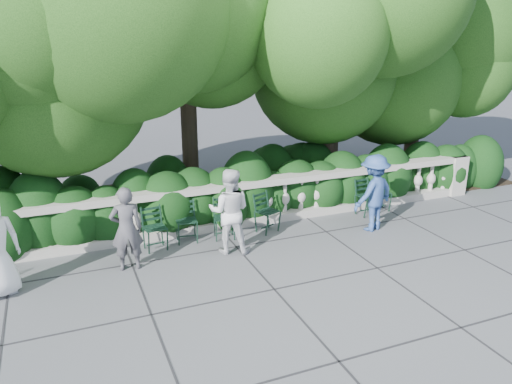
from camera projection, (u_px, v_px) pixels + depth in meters
name	position (u px, v px, depth m)	size (l,w,h in m)	color
ground	(277.00, 259.00, 9.15)	(90.00, 90.00, 0.00)	#4C4E53
balustrade	(242.00, 204.00, 10.59)	(12.00, 0.44, 1.00)	#9E998E
shrub_hedge	(224.00, 208.00, 11.79)	(15.00, 2.60, 1.70)	black
tree_canopy	(247.00, 32.00, 10.98)	(15.04, 6.52, 6.78)	#3F3023
chair_a	(159.00, 252.00, 9.45)	(0.44, 0.48, 0.84)	black
chair_b	(188.00, 244.00, 9.79)	(0.44, 0.48, 0.84)	black
chair_c	(226.00, 241.00, 9.95)	(0.44, 0.48, 0.84)	black
chair_d	(382.00, 213.00, 11.49)	(0.44, 0.48, 0.84)	black
chair_e	(272.00, 234.00, 10.31)	(0.44, 0.48, 0.84)	black
chair_f	(370.00, 217.00, 11.24)	(0.44, 0.48, 0.84)	black
person_woman_grey	(126.00, 229.00, 8.58)	(0.55, 0.36, 1.51)	#47464B
person_casual_man	(230.00, 211.00, 9.24)	(0.79, 0.61, 1.62)	silver
person_older_blue	(374.00, 193.00, 10.28)	(1.04, 0.60, 1.62)	#2D4B88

